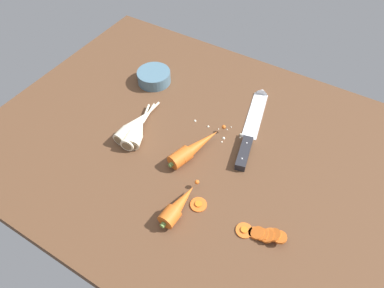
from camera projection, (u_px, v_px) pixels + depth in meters
The scene contains 12 objects.
ground_plane at pixel (196, 147), 100.34cm from camera, with size 120.00×90.00×4.00cm, color brown.
chefs_knife at pixel (253, 123), 102.86cm from camera, with size 11.17×34.56×4.18cm.
whole_carrot at pixel (194, 148), 94.77cm from camera, with size 8.68×20.56×4.20cm.
whole_carrot_second at pixel (178, 206), 83.22cm from camera, with size 4.69×15.46×4.20cm.
parsnip_front at pixel (138, 131), 99.08cm from camera, with size 8.37×17.24×4.00cm.
parsnip_mid_left at pixel (132, 127), 100.15cm from camera, with size 4.14×19.52×4.00cm.
parsnip_mid_right at pixel (136, 131), 99.09cm from camera, with size 6.27×18.94×4.00cm.
carrot_slice_stack at pixel (267, 235), 79.52cm from camera, with size 8.69×4.36×3.18cm.
carrot_slice_stray_near at pixel (199, 204), 85.50cm from camera, with size 4.19×4.19×0.70cm.
carrot_slice_stray_mid at pixel (244, 230), 81.05cm from camera, with size 4.04×4.04×0.70cm.
prep_bowl at pixel (154, 76), 114.57cm from camera, with size 11.00×11.00×4.00cm.
mince_crumbs at pixel (225, 132), 101.04cm from camera, with size 16.87×7.04×0.84cm.
Camera 1 is at (32.03, -55.23, 75.42)cm, focal length 32.34 mm.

